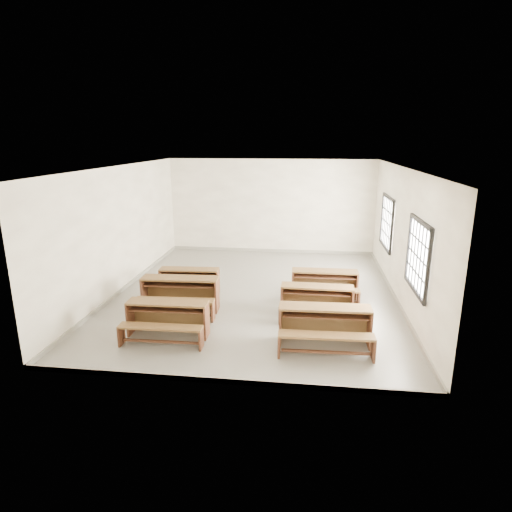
# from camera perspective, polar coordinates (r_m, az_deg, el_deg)

# --- Properties ---
(room) EXTENTS (8.50, 8.50, 3.20)m
(room) POSITION_cam_1_polar(r_m,az_deg,el_deg) (10.49, 0.49, 6.02)
(room) COLOR slate
(room) RESTS_ON ground
(desk_set_0) EXTENTS (1.63, 0.86, 0.73)m
(desk_set_0) POSITION_cam_1_polar(r_m,az_deg,el_deg) (8.78, -11.75, -7.93)
(desk_set_0) COLOR brown
(desk_set_0) RESTS_ON ground
(desk_set_1) EXTENTS (1.79, 0.98, 0.79)m
(desk_set_1) POSITION_cam_1_polar(r_m,az_deg,el_deg) (9.98, -10.14, -4.72)
(desk_set_1) COLOR brown
(desk_set_1) RESTS_ON ground
(desk_set_2) EXTENTS (1.54, 0.86, 0.67)m
(desk_set_2) POSITION_cam_1_polar(r_m,az_deg,el_deg) (10.99, -8.90, -3.15)
(desk_set_2) COLOR brown
(desk_set_2) RESTS_ON ground
(desk_set_3) EXTENTS (1.76, 0.95, 0.78)m
(desk_set_3) POSITION_cam_1_polar(r_m,az_deg,el_deg) (8.33, 9.17, -8.88)
(desk_set_3) COLOR brown
(desk_set_3) RESTS_ON ground
(desk_set_4) EXTENTS (1.61, 0.86, 0.72)m
(desk_set_4) POSITION_cam_1_polar(r_m,az_deg,el_deg) (9.60, 8.10, -5.72)
(desk_set_4) COLOR brown
(desk_set_4) RESTS_ON ground
(desk_set_5) EXTENTS (1.62, 0.85, 0.73)m
(desk_set_5) POSITION_cam_1_polar(r_m,az_deg,el_deg) (10.69, 9.12, -3.52)
(desk_set_5) COLOR brown
(desk_set_5) RESTS_ON ground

